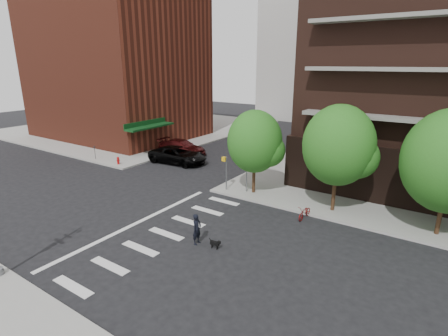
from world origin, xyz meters
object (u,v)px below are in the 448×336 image
object	(u,v)px
parked_car_maroon	(182,147)
dog_walker	(197,229)
fire_hydrant	(118,160)
parked_car_black	(178,155)
parked_car_silver	(251,131)
scooter	(305,212)

from	to	relation	value
parked_car_maroon	dog_walker	bearing A→B (deg)	-140.79
fire_hydrant	parked_car_black	size ratio (longest dim) A/B	0.12
parked_car_silver	parked_car_black	bearing A→B (deg)	-176.55
parked_car_maroon	parked_car_silver	world-z (taller)	parked_car_silver
parked_car_black	scooter	xyz separation A→B (m)	(15.19, -5.20, -0.39)
scooter	parked_car_maroon	bearing A→B (deg)	157.63
parked_car_silver	fire_hydrant	bearing A→B (deg)	170.63
dog_walker	scooter	bearing A→B (deg)	-33.28
fire_hydrant	parked_car_black	bearing A→B (deg)	43.08
parked_car_silver	scooter	world-z (taller)	parked_car_silver
parked_car_black	scooter	distance (m)	16.06
parked_car_maroon	dog_walker	world-z (taller)	dog_walker
parked_car_silver	dog_walker	size ratio (longest dim) A/B	2.86
dog_walker	parked_car_maroon	bearing A→B (deg)	39.73
parked_car_silver	dog_walker	bearing A→B (deg)	-153.32
fire_hydrant	parked_car_black	xyz separation A→B (m)	(4.17, 3.90, 0.26)
parked_car_maroon	parked_car_black	bearing A→B (deg)	-150.08
parked_car_black	dog_walker	world-z (taller)	dog_walker
parked_car_silver	dog_walker	world-z (taller)	dog_walker
fire_hydrant	parked_car_maroon	distance (m)	7.10
parked_car_black	parked_car_silver	size ratio (longest dim) A/B	1.18
fire_hydrant	scooter	distance (m)	19.40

